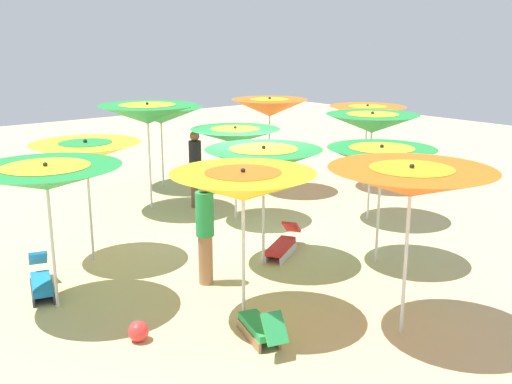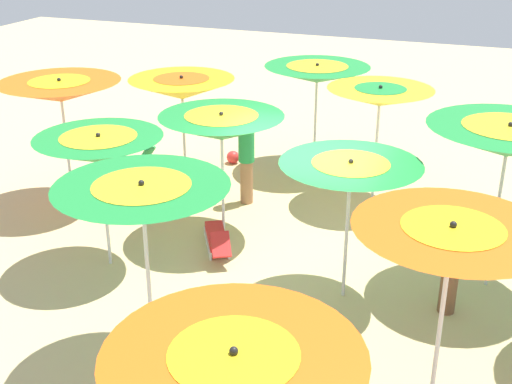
{
  "view_description": "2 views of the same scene",
  "coord_description": "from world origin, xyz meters",
  "px_view_note": "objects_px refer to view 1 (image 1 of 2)",
  "views": [
    {
      "loc": [
        -7.42,
        -9.35,
        4.01
      ],
      "look_at": [
        -0.03,
        -0.34,
        0.99
      ],
      "focal_mm": 42.14,
      "sensor_mm": 36.0,
      "label": 1
    },
    {
      "loc": [
        8.78,
        2.72,
        5.32
      ],
      "look_at": [
        -0.88,
        -0.92,
        0.82
      ],
      "focal_mm": 47.15,
      "sensor_mm": 36.0,
      "label": 2
    }
  ],
  "objects_px": {
    "beachgoer_2": "(205,229)",
    "beach_ball": "(138,331)",
    "lounger_1": "(261,328)",
    "beach_umbrella_0": "(411,182)",
    "beachgoer_0": "(195,167)",
    "beach_umbrella_10": "(148,114)",
    "beach_umbrella_8": "(46,178)",
    "lounger_0": "(41,281)",
    "beach_umbrella_5": "(264,160)",
    "beach_umbrella_7": "(270,108)",
    "beach_umbrella_1": "(381,159)",
    "beach_umbrella_11": "(161,115)",
    "beach_umbrella_2": "(372,123)",
    "beach_umbrella_3": "(367,112)",
    "lounger_2": "(282,245)",
    "beach_umbrella_4": "(243,186)",
    "beach_umbrella_9": "(86,152)",
    "beach_umbrella_6": "(235,136)"
  },
  "relations": [
    {
      "from": "beach_umbrella_2",
      "to": "beach_umbrella_10",
      "type": "relative_size",
      "value": 0.96
    },
    {
      "from": "beach_umbrella_0",
      "to": "beach_umbrella_2",
      "type": "height_order",
      "value": "beach_umbrella_2"
    },
    {
      "from": "beach_umbrella_3",
      "to": "beach_umbrella_8",
      "type": "bearing_deg",
      "value": -167.85
    },
    {
      "from": "beach_ball",
      "to": "beach_umbrella_8",
      "type": "bearing_deg",
      "value": 104.64
    },
    {
      "from": "beach_umbrella_5",
      "to": "beach_umbrella_9",
      "type": "distance_m",
      "value": 3.15
    },
    {
      "from": "beach_umbrella_6",
      "to": "beach_umbrella_1",
      "type": "bearing_deg",
      "value": -83.95
    },
    {
      "from": "beach_umbrella_0",
      "to": "beach_umbrella_5",
      "type": "bearing_deg",
      "value": 86.3
    },
    {
      "from": "beach_umbrella_3",
      "to": "lounger_2",
      "type": "bearing_deg",
      "value": -154.6
    },
    {
      "from": "beach_umbrella_1",
      "to": "beach_umbrella_3",
      "type": "bearing_deg",
      "value": 42.91
    },
    {
      "from": "beach_umbrella_8",
      "to": "beach_umbrella_3",
      "type": "bearing_deg",
      "value": 12.15
    },
    {
      "from": "beach_umbrella_2",
      "to": "beach_umbrella_3",
      "type": "xyz_separation_m",
      "value": [
        2.25,
        2.05,
        -0.14
      ]
    },
    {
      "from": "beach_umbrella_6",
      "to": "beachgoer_0",
      "type": "xyz_separation_m",
      "value": [
        -0.09,
        1.46,
        -0.93
      ]
    },
    {
      "from": "beach_umbrella_4",
      "to": "lounger_1",
      "type": "bearing_deg",
      "value": -108.43
    },
    {
      "from": "beach_umbrella_11",
      "to": "beach_umbrella_6",
      "type": "bearing_deg",
      "value": -95.65
    },
    {
      "from": "beach_umbrella_5",
      "to": "beach_umbrella_9",
      "type": "relative_size",
      "value": 0.97
    },
    {
      "from": "beach_umbrella_0",
      "to": "beach_ball",
      "type": "relative_size",
      "value": 8.52
    },
    {
      "from": "beach_umbrella_5",
      "to": "beach_umbrella_3",
      "type": "bearing_deg",
      "value": 24.22
    },
    {
      "from": "beach_umbrella_1",
      "to": "beachgoer_0",
      "type": "xyz_separation_m",
      "value": [
        -0.49,
        5.15,
        -0.95
      ]
    },
    {
      "from": "lounger_0",
      "to": "beach_umbrella_5",
      "type": "bearing_deg",
      "value": 87.03
    },
    {
      "from": "lounger_0",
      "to": "beach_umbrella_0",
      "type": "bearing_deg",
      "value": 53.51
    },
    {
      "from": "beachgoer_2",
      "to": "beach_ball",
      "type": "distance_m",
      "value": 2.26
    },
    {
      "from": "beach_umbrella_2",
      "to": "beach_umbrella_4",
      "type": "relative_size",
      "value": 1.08
    },
    {
      "from": "beach_umbrella_11",
      "to": "beach_ball",
      "type": "distance_m",
      "value": 8.95
    },
    {
      "from": "beach_umbrella_5",
      "to": "beachgoer_0",
      "type": "height_order",
      "value": "beach_umbrella_5"
    },
    {
      "from": "beach_umbrella_8",
      "to": "beach_umbrella_1",
      "type": "bearing_deg",
      "value": -19.41
    },
    {
      "from": "lounger_2",
      "to": "beach_ball",
      "type": "distance_m",
      "value": 3.96
    },
    {
      "from": "lounger_1",
      "to": "beach_ball",
      "type": "xyz_separation_m",
      "value": [
        -1.28,
        1.06,
        -0.06
      ]
    },
    {
      "from": "beach_umbrella_0",
      "to": "beach_umbrella_10",
      "type": "xyz_separation_m",
      "value": [
        0.41,
        7.62,
        0.12
      ]
    },
    {
      "from": "beach_umbrella_2",
      "to": "beachgoer_0",
      "type": "distance_m",
      "value": 4.28
    },
    {
      "from": "beach_umbrella_0",
      "to": "beach_umbrella_8",
      "type": "bearing_deg",
      "value": 131.61
    },
    {
      "from": "beachgoer_0",
      "to": "beachgoer_2",
      "type": "height_order",
      "value": "beachgoer_0"
    },
    {
      "from": "lounger_1",
      "to": "beach_ball",
      "type": "bearing_deg",
      "value": 67.4
    },
    {
      "from": "beach_umbrella_8",
      "to": "lounger_1",
      "type": "height_order",
      "value": "beach_umbrella_8"
    },
    {
      "from": "beachgoer_0",
      "to": "beachgoer_2",
      "type": "xyz_separation_m",
      "value": [
        -2.47,
        -3.98,
        -0.03
      ]
    },
    {
      "from": "beach_umbrella_10",
      "to": "beach_ball",
      "type": "xyz_separation_m",
      "value": [
        -3.36,
        -5.51,
        -2.15
      ]
    },
    {
      "from": "beach_umbrella_4",
      "to": "beach_umbrella_9",
      "type": "relative_size",
      "value": 1.0
    },
    {
      "from": "beach_umbrella_10",
      "to": "lounger_1",
      "type": "xyz_separation_m",
      "value": [
        -2.08,
        -6.57,
        -2.09
      ]
    },
    {
      "from": "beach_umbrella_7",
      "to": "lounger_1",
      "type": "height_order",
      "value": "beach_umbrella_7"
    },
    {
      "from": "beach_umbrella_0",
      "to": "beach_umbrella_7",
      "type": "distance_m",
      "value": 8.1
    },
    {
      "from": "beach_umbrella_2",
      "to": "beach_umbrella_5",
      "type": "xyz_separation_m",
      "value": [
        -3.55,
        -0.56,
        -0.27
      ]
    },
    {
      "from": "lounger_2",
      "to": "beachgoer_2",
      "type": "bearing_deg",
      "value": -23.51
    },
    {
      "from": "beach_umbrella_3",
      "to": "lounger_1",
      "type": "height_order",
      "value": "beach_umbrella_3"
    },
    {
      "from": "beach_umbrella_11",
      "to": "lounger_1",
      "type": "bearing_deg",
      "value": -112.63
    },
    {
      "from": "beach_umbrella_0",
      "to": "beach_umbrella_11",
      "type": "distance_m",
      "value": 9.63
    },
    {
      "from": "beach_umbrella_11",
      "to": "lounger_2",
      "type": "height_order",
      "value": "beach_umbrella_11"
    },
    {
      "from": "lounger_1",
      "to": "lounger_2",
      "type": "xyz_separation_m",
      "value": [
        2.47,
        2.32,
        -0.01
      ]
    },
    {
      "from": "beach_umbrella_4",
      "to": "beach_umbrella_11",
      "type": "xyz_separation_m",
      "value": [
        3.29,
        7.75,
        -0.04
      ]
    },
    {
      "from": "beach_umbrella_1",
      "to": "beachgoer_2",
      "type": "height_order",
      "value": "beach_umbrella_1"
    },
    {
      "from": "beach_umbrella_2",
      "to": "lounger_2",
      "type": "distance_m",
      "value": 3.6
    },
    {
      "from": "beach_umbrella_10",
      "to": "beach_umbrella_8",
      "type": "bearing_deg",
      "value": -135.11
    }
  ]
}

